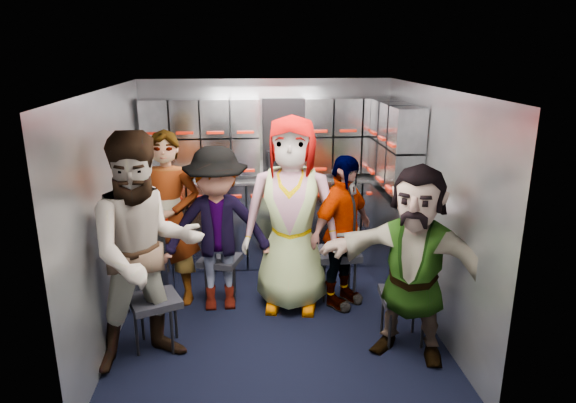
{
  "coord_description": "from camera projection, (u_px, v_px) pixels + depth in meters",
  "views": [
    {
      "loc": [
        -0.25,
        -4.26,
        2.42
      ],
      "look_at": [
        0.14,
        0.35,
        1.03
      ],
      "focal_mm": 32.0,
      "sensor_mm": 36.0,
      "label": 1
    }
  ],
  "objects": [
    {
      "name": "floor",
      "position": [
        276.0,
        319.0,
        4.78
      ],
      "size": [
        3.0,
        3.0,
        0.0
      ],
      "primitive_type": "plane",
      "color": "black",
      "rests_on": "ground"
    },
    {
      "name": "wall_back",
      "position": [
        267.0,
        172.0,
        5.91
      ],
      "size": [
        2.8,
        0.04,
        2.1
      ],
      "primitive_type": "cube",
      "color": "gray",
      "rests_on": "ground"
    },
    {
      "name": "wall_left",
      "position": [
        111.0,
        216.0,
        4.37
      ],
      "size": [
        0.04,
        3.0,
        2.1
      ],
      "primitive_type": "cube",
      "color": "gray",
      "rests_on": "ground"
    },
    {
      "name": "wall_right",
      "position": [
        431.0,
        207.0,
        4.59
      ],
      "size": [
        0.04,
        3.0,
        2.1
      ],
      "primitive_type": "cube",
      "color": "gray",
      "rests_on": "ground"
    },
    {
      "name": "ceiling",
      "position": [
        274.0,
        89.0,
        4.18
      ],
      "size": [
        2.8,
        3.0,
        0.02
      ],
      "primitive_type": "cube",
      "color": "silver",
      "rests_on": "wall_back"
    },
    {
      "name": "cart_bank_back",
      "position": [
        269.0,
        223.0,
        5.87
      ],
      "size": [
        2.68,
        0.38,
        0.99
      ],
      "primitive_type": "cube",
      "color": "#999EA8",
      "rests_on": "ground"
    },
    {
      "name": "cart_bank_left",
      "position": [
        152.0,
        251.0,
        5.08
      ],
      "size": [
        0.38,
        0.76,
        0.99
      ],
      "primitive_type": "cube",
      "color": "#999EA8",
      "rests_on": "ground"
    },
    {
      "name": "counter",
      "position": [
        268.0,
        179.0,
        5.72
      ],
      "size": [
        2.68,
        0.42,
        0.03
      ],
      "primitive_type": "cube",
      "color": "silver",
      "rests_on": "cart_bank_back"
    },
    {
      "name": "locker_bank_back",
      "position": [
        267.0,
        136.0,
        5.64
      ],
      "size": [
        2.68,
        0.28,
        0.82
      ],
      "primitive_type": "cube",
      "color": "#999EA8",
      "rests_on": "wall_back"
    },
    {
      "name": "locker_bank_right",
      "position": [
        395.0,
        145.0,
        5.12
      ],
      "size": [
        0.28,
        1.0,
        0.82
      ],
      "primitive_type": "cube",
      "color": "#999EA8",
      "rests_on": "wall_right"
    },
    {
      "name": "right_cabinet",
      "position": [
        392.0,
        241.0,
        5.31
      ],
      "size": [
        0.28,
        1.2,
        1.0
      ],
      "primitive_type": "cube",
      "color": "#999EA8",
      "rests_on": "ground"
    },
    {
      "name": "coffee_niche",
      "position": [
        283.0,
        137.0,
        5.72
      ],
      "size": [
        0.46,
        0.16,
        0.84
      ],
      "primitive_type": null,
      "color": "black",
      "rests_on": "wall_back"
    },
    {
      "name": "red_latch_strip",
      "position": [
        269.0,
        196.0,
        5.57
      ],
      "size": [
        2.6,
        0.02,
        0.03
      ],
      "primitive_type": "cube",
      "color": "#AF1506",
      "rests_on": "cart_bank_back"
    },
    {
      "name": "jump_seat_near_left",
      "position": [
        155.0,
        303.0,
        4.22
      ],
      "size": [
        0.5,
        0.49,
        0.46
      ],
      "rotation": [
        0.0,
        0.0,
        0.41
      ],
      "color": "black",
      "rests_on": "ground"
    },
    {
      "name": "jump_seat_mid_left",
      "position": [
        220.0,
        262.0,
        5.08
      ],
      "size": [
        0.46,
        0.45,
        0.44
      ],
      "rotation": [
        0.0,
        0.0,
        -0.33
      ],
      "color": "black",
      "rests_on": "ground"
    },
    {
      "name": "jump_seat_center",
      "position": [
        290.0,
        256.0,
        5.08
      ],
      "size": [
        0.55,
        0.54,
        0.5
      ],
      "rotation": [
        0.0,
        0.0,
        0.41
      ],
      "color": "black",
      "rests_on": "ground"
    },
    {
      "name": "jump_seat_mid_right",
      "position": [
        338.0,
        256.0,
        5.11
      ],
      "size": [
        0.43,
        0.41,
        0.49
      ],
      "rotation": [
        0.0,
        0.0,
        0.05
      ],
      "color": "black",
      "rests_on": "ground"
    },
    {
      "name": "jump_seat_near_right",
      "position": [
        404.0,
        299.0,
        4.31
      ],
      "size": [
        0.41,
        0.39,
        0.45
      ],
      "rotation": [
        0.0,
        0.0,
        -0.09
      ],
      "color": "black",
      "rests_on": "ground"
    },
    {
      "name": "attendant_standing",
      "position": [
        169.0,
        220.0,
        4.89
      ],
      "size": [
        0.69,
        0.52,
        1.7
      ],
      "primitive_type": "imported",
      "rotation": [
        0.0,
        0.0,
        -0.19
      ],
      "color": "black",
      "rests_on": "ground"
    },
    {
      "name": "attendant_arc_a",
      "position": [
        146.0,
        252.0,
        3.9
      ],
      "size": [
        1.11,
        1.0,
        1.86
      ],
      "primitive_type": "imported",
      "rotation": [
        0.0,
        0.0,
        0.4
      ],
      "color": "black",
      "rests_on": "ground"
    },
    {
      "name": "attendant_arc_b",
      "position": [
        217.0,
        230.0,
        4.79
      ],
      "size": [
        1.05,
        0.63,
        1.58
      ],
      "primitive_type": "imported",
      "rotation": [
        0.0,
        0.0,
        0.04
      ],
      "color": "black",
      "rests_on": "ground"
    },
    {
      "name": "attendant_arc_c",
      "position": [
        291.0,
        215.0,
        4.77
      ],
      "size": [
        1.0,
        0.74,
        1.86
      ],
      "primitive_type": "imported",
      "rotation": [
        0.0,
        0.0,
        -0.18
      ],
      "color": "black",
      "rests_on": "ground"
    },
    {
      "name": "attendant_arc_d",
      "position": [
        342.0,
        233.0,
        4.85
      ],
      "size": [
        0.88,
        0.87,
        1.49
      ],
      "primitive_type": "imported",
      "rotation": [
        0.0,
        0.0,
        0.76
      ],
      "color": "black",
      "rests_on": "ground"
    },
    {
      "name": "attendant_arc_e",
      "position": [
        414.0,
        264.0,
        4.02
      ],
      "size": [
        1.51,
        1.14,
        1.59
      ],
      "primitive_type": "imported",
      "rotation": [
        0.0,
        0.0,
        -0.52
      ],
      "color": "black",
      "rests_on": "ground"
    },
    {
      "name": "bottle_left",
      "position": [
        196.0,
        169.0,
        5.57
      ],
      "size": [
        0.07,
        0.07,
        0.27
      ],
      "primitive_type": "cylinder",
      "color": "white",
      "rests_on": "counter"
    },
    {
      "name": "bottle_mid",
      "position": [
        206.0,
        170.0,
        5.58
      ],
      "size": [
        0.06,
        0.06,
        0.24
      ],
      "primitive_type": "cylinder",
      "color": "white",
      "rests_on": "counter"
    },
    {
      "name": "bottle_right",
      "position": [
        304.0,
        167.0,
        5.66
      ],
      "size": [
        0.07,
        0.07,
        0.27
      ],
      "primitive_type": "cylinder",
      "color": "white",
      "rests_on": "counter"
    },
    {
      "name": "cup_left",
      "position": [
        171.0,
        177.0,
        5.56
      ],
      "size": [
        0.08,
        0.08,
        0.1
      ],
      "primitive_type": "cylinder",
      "color": "tan",
      "rests_on": "counter"
    },
    {
      "name": "cup_right",
      "position": [
        350.0,
        173.0,
        5.72
      ],
      "size": [
        0.09,
        0.09,
        0.1
      ],
      "primitive_type": "cylinder",
      "color": "tan",
      "rests_on": "counter"
    }
  ]
}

